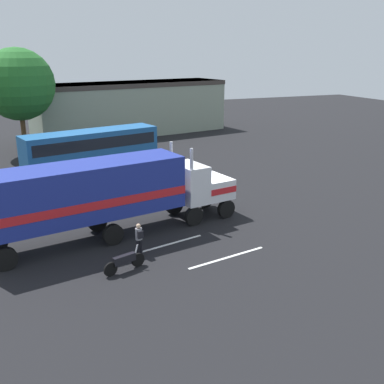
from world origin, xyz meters
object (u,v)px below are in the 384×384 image
at_px(person_bystander, 139,238).
at_px(parked_bus, 91,147).
at_px(semi_truck, 105,192).
at_px(tree_left, 18,84).
at_px(motorcycle, 125,261).

distance_m(person_bystander, parked_bus, 16.88).
height_order(semi_truck, parked_bus, semi_truck).
relative_size(person_bystander, parked_bus, 0.14).
bearing_deg(semi_truck, tree_left, 97.27).
bearing_deg(semi_truck, motorcycle, -91.37).
xyz_separation_m(semi_truck, parked_bus, (1.85, 13.98, -0.46)).
xyz_separation_m(parked_bus, motorcycle, (-1.95, -18.20, -1.58)).
relative_size(semi_truck, person_bystander, 8.82).
bearing_deg(semi_truck, parked_bus, 82.47).
relative_size(motorcycle, tree_left, 0.21).
bearing_deg(parked_bus, motorcycle, -96.11).
relative_size(semi_truck, motorcycle, 7.05).
bearing_deg(tree_left, person_bystander, -81.37).
xyz_separation_m(parked_bus, tree_left, (-4.76, 8.85, 4.52)).
height_order(motorcycle, tree_left, tree_left).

